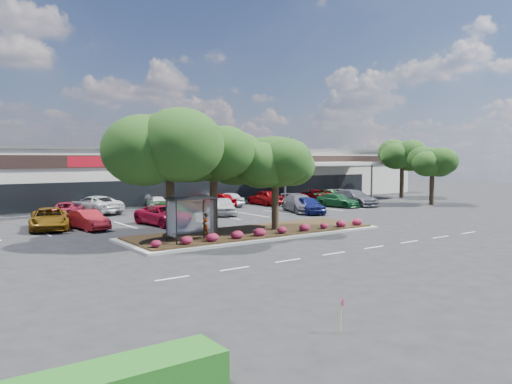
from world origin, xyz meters
TOP-DOWN VIEW (x-y plane):
  - ground at (0.00, 0.00)m, footprint 160.00×160.00m
  - retail_store at (0.06, 33.91)m, footprint 80.40×25.20m
  - landscape_island at (-2.00, 4.00)m, footprint 18.00×6.00m
  - lane_markings at (-0.14, 10.42)m, footprint 33.12×20.06m
  - shrub_row at (-2.00, 1.90)m, footprint 17.00×0.80m
  - bus_shelter at (-7.50, 2.95)m, footprint 2.75×1.55m
  - island_tree_west at (-8.00, 4.50)m, footprint 7.20×7.20m
  - island_tree_mid at (-4.50, 5.20)m, footprint 6.60×6.60m
  - island_tree_east at (-0.50, 3.70)m, footprint 5.80×5.80m
  - tree_east_near at (26.00, 10.00)m, footprint 5.60×5.60m
  - tree_east_far at (31.00, 18.00)m, footprint 6.40×6.40m
  - conifer_north_east at (34.00, 44.00)m, footprint 3.96×3.96m
  - person_waiting at (-6.25, 3.21)m, footprint 0.66×0.56m
  - light_pole at (6.38, 27.98)m, footprint 1.43×0.68m
  - survey_stake at (-10.86, -13.00)m, footprint 0.08×0.14m
  - car_0 at (-12.82, 14.38)m, footprint 3.81×6.05m
  - car_1 at (-10.56, 12.66)m, footprint 2.12×4.45m
  - car_2 at (-3.87, 12.94)m, footprint 2.21×5.41m
  - car_3 at (-5.09, 11.67)m, footprint 3.28×5.74m
  - car_4 at (2.19, 14.81)m, footprint 3.66×5.05m
  - car_5 at (9.38, 12.66)m, footprint 4.15×6.21m
  - car_6 at (9.13, 11.29)m, footprint 3.05×5.00m
  - car_7 at (15.67, 14.05)m, footprint 3.09×5.19m
  - car_8 at (18.13, 14.08)m, footprint 2.41×5.92m
  - car_9 at (-9.92, 20.78)m, footprint 4.11×5.55m
  - car_10 at (-7.06, 22.43)m, footprint 4.29×6.55m
  - car_11 at (-0.87, 22.46)m, footprint 2.58×4.46m
  - car_12 at (1.72, 20.09)m, footprint 2.86×5.22m
  - car_13 at (6.76, 21.38)m, footprint 1.94×4.56m
  - car_14 at (5.55, 21.17)m, footprint 3.21×4.81m
  - car_15 at (10.81, 20.15)m, footprint 2.03×4.91m
  - car_16 at (18.73, 19.35)m, footprint 3.05×4.59m
  - car_17 at (17.13, 19.95)m, footprint 3.75×5.86m

SIDE VIEW (x-z plane):
  - ground at x=0.00m, z-range 0.00..0.00m
  - lane_markings at x=-0.14m, z-range 0.00..0.01m
  - landscape_island at x=-2.00m, z-range -0.01..0.25m
  - shrub_row at x=-2.00m, z-range 0.26..0.76m
  - survey_stake at x=-10.86m, z-range 0.15..1.18m
  - car_9 at x=-9.92m, z-range 0.00..1.40m
  - car_1 at x=-10.56m, z-range 0.00..1.41m
  - car_7 at x=15.67m, z-range 0.00..1.41m
  - car_11 at x=-0.87m, z-range 0.00..1.43m
  - car_16 at x=18.73m, z-range 0.00..1.43m
  - car_12 at x=1.72m, z-range 0.00..1.43m
  - car_17 at x=17.13m, z-range 0.00..1.50m
  - car_3 at x=-5.09m, z-range 0.00..1.51m
  - car_14 at x=5.55m, z-range 0.00..1.52m
  - car_13 at x=6.76m, z-range 0.00..1.54m
  - car_0 at x=-12.82m, z-range 0.00..1.56m
  - car_2 at x=-3.87m, z-range 0.00..1.57m
  - car_6 at x=9.13m, z-range 0.00..1.59m
  - car_4 at x=2.19m, z-range 0.00..1.60m
  - car_15 at x=10.81m, z-range 0.00..1.66m
  - car_5 at x=9.38m, z-range 0.00..1.67m
  - car_10 at x=-7.06m, z-range 0.00..1.68m
  - car_8 at x=18.13m, z-range 0.00..1.72m
  - person_waiting at x=-6.25m, z-range 0.26..1.79m
  - bus_shelter at x=-7.50m, z-range 1.01..3.60m
  - retail_store at x=0.06m, z-range 0.03..6.28m
  - tree_east_near at x=26.00m, z-range 0.00..6.51m
  - island_tree_east at x=-0.50m, z-range 0.26..6.76m
  - tree_east_far at x=31.00m, z-range 0.00..7.62m
  - island_tree_mid at x=-4.50m, z-range 0.26..7.58m
  - island_tree_west at x=-8.00m, z-range 0.26..8.15m
  - conifer_north_east at x=34.00m, z-range 0.00..9.00m
  - light_pole at x=6.38m, z-range -0.58..10.03m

